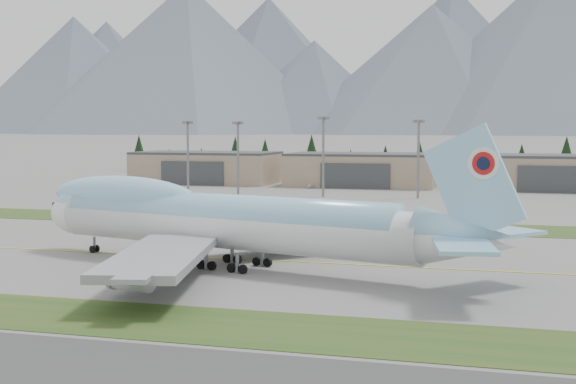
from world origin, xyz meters
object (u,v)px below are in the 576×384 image
(service_vehicle_a, at_px, (310,188))
(hangar_left, at_px, (207,167))
(boeing_747_freighter, at_px, (224,220))
(hangar_center, at_px, (363,170))
(hangar_right, at_px, (555,172))
(service_vehicle_b, at_px, (446,193))

(service_vehicle_a, bearing_deg, hangar_left, 171.90)
(service_vehicle_a, bearing_deg, boeing_747_freighter, -69.43)
(hangar_center, bearing_deg, hangar_left, 180.00)
(hangar_right, distance_m, service_vehicle_a, 75.86)
(hangar_right, distance_m, service_vehicle_b, 37.36)
(boeing_747_freighter, relative_size, hangar_left, 1.57)
(hangar_center, distance_m, service_vehicle_a, 20.80)
(hangar_center, bearing_deg, boeing_747_freighter, -86.44)
(hangar_center, bearing_deg, service_vehicle_a, -135.59)
(service_vehicle_a, bearing_deg, hangar_center, 55.38)
(hangar_right, bearing_deg, boeing_747_freighter, -107.79)
(boeing_747_freighter, bearing_deg, hangar_left, 127.82)
(hangar_center, height_order, hangar_right, same)
(boeing_747_freighter, distance_m, service_vehicle_b, 138.21)
(boeing_747_freighter, bearing_deg, hangar_center, 108.92)
(boeing_747_freighter, height_order, hangar_right, boeing_747_freighter)
(hangar_center, bearing_deg, service_vehicle_b, -34.56)
(hangar_left, bearing_deg, service_vehicle_a, -19.08)
(hangar_left, height_order, hangar_center, same)
(boeing_747_freighter, relative_size, service_vehicle_b, 23.10)
(hangar_left, relative_size, service_vehicle_a, 12.35)
(hangar_right, xyz_separation_m, service_vehicle_a, (-74.35, -14.06, -5.39))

